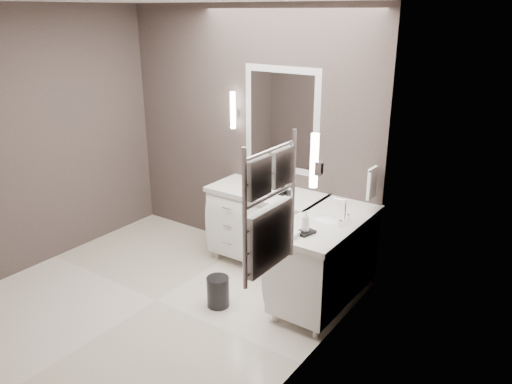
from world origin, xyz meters
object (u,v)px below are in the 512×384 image
Objects in this scene: towel_ladder at (270,215)px; waste_bin at (218,292)px; vanity_right at (326,256)px; vanity_back at (266,223)px.

waste_bin is (-1.01, 0.67, -1.25)m from towel_ladder.
vanity_right is 4.22× the size of waste_bin.
vanity_back is 0.93m from vanity_right.
vanity_back is at bearing 124.10° from towel_ladder.
towel_ladder is 3.06× the size of waste_bin.
vanity_back is 1.38× the size of towel_ladder.
vanity_back and vanity_right have the same top height.
towel_ladder is at bearing -33.77° from waste_bin.
towel_ladder reaches higher than waste_bin.
vanity_right is 1.06m from waste_bin.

